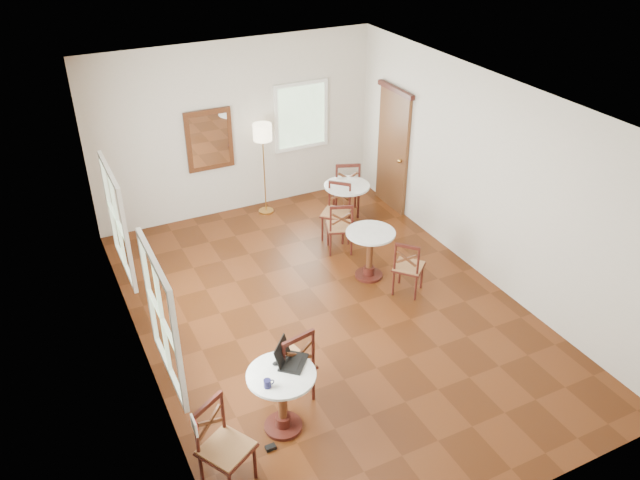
# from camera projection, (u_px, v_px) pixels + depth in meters

# --- Properties ---
(ground) EXTENTS (7.00, 7.00, 0.00)m
(ground) POSITION_uv_depth(u_px,v_px,m) (330.00, 312.00, 8.83)
(ground) COLOR #50230D
(ground) RESTS_ON ground
(room_shell) EXTENTS (5.02, 7.02, 3.01)m
(room_shell) POSITION_uv_depth(u_px,v_px,m) (317.00, 182.00, 8.06)
(room_shell) COLOR beige
(room_shell) RESTS_ON ground
(cafe_table_near) EXTENTS (0.74, 0.74, 0.78)m
(cafe_table_near) POSITION_uv_depth(u_px,v_px,m) (282.00, 395.00, 6.77)
(cafe_table_near) COLOR #3F150F
(cafe_table_near) RESTS_ON ground
(cafe_table_mid) EXTENTS (0.73, 0.73, 0.77)m
(cafe_table_mid) POSITION_uv_depth(u_px,v_px,m) (370.00, 249.00, 9.36)
(cafe_table_mid) COLOR #3F150F
(cafe_table_mid) RESTS_ON ground
(cafe_table_back) EXTENTS (0.76, 0.76, 0.80)m
(cafe_table_back) POSITION_uv_depth(u_px,v_px,m) (347.00, 201.00, 10.65)
(cafe_table_back) COLOR #3F150F
(cafe_table_back) RESTS_ON ground
(chair_near_a) EXTENTS (0.56, 0.56, 1.03)m
(chair_near_a) POSITION_uv_depth(u_px,v_px,m) (291.00, 365.00, 7.14)
(chair_near_a) COLOR #3F150F
(chair_near_a) RESTS_ON ground
(chair_near_b) EXTENTS (0.62, 0.62, 0.99)m
(chair_near_b) POSITION_uv_depth(u_px,v_px,m) (224.00, 447.00, 6.16)
(chair_near_b) COLOR #3F150F
(chair_near_b) RESTS_ON ground
(chair_mid_a) EXTENTS (0.53, 0.53, 0.89)m
(chair_mid_a) POSITION_uv_depth(u_px,v_px,m) (340.00, 227.00, 10.01)
(chair_mid_a) COLOR #3F150F
(chair_mid_a) RESTS_ON ground
(chair_mid_b) EXTENTS (0.57, 0.57, 0.88)m
(chair_mid_b) POSITION_uv_depth(u_px,v_px,m) (408.00, 267.00, 9.02)
(chair_mid_b) COLOR #3F150F
(chair_mid_b) RESTS_ON ground
(chair_back_a) EXTENTS (0.61, 0.61, 1.03)m
(chair_back_a) POSITION_uv_depth(u_px,v_px,m) (346.00, 188.00, 11.07)
(chair_back_a) COLOR #3F150F
(chair_back_a) RESTS_ON ground
(chair_back_b) EXTENTS (0.61, 0.61, 0.93)m
(chair_back_b) POSITION_uv_depth(u_px,v_px,m) (337.00, 212.00, 10.40)
(chair_back_b) COLOR #3F150F
(chair_back_b) RESTS_ON ground
(floor_lamp) EXTENTS (0.32, 0.32, 1.65)m
(floor_lamp) POSITION_uv_depth(u_px,v_px,m) (263.00, 138.00, 10.68)
(floor_lamp) COLOR #BF8C3F
(floor_lamp) RESTS_ON ground
(laptop) EXTENTS (0.44, 0.44, 0.24)m
(laptop) POSITION_uv_depth(u_px,v_px,m) (289.00, 358.00, 6.74)
(laptop) COLOR black
(laptop) RESTS_ON cafe_table_near
(mouse) EXTENTS (0.11, 0.09, 0.04)m
(mouse) POSITION_uv_depth(u_px,v_px,m) (277.00, 363.00, 6.74)
(mouse) COLOR black
(mouse) RESTS_ON cafe_table_near
(navy_mug) EXTENTS (0.12, 0.08, 0.09)m
(navy_mug) POSITION_uv_depth(u_px,v_px,m) (268.00, 383.00, 6.43)
(navy_mug) COLOR #100F35
(navy_mug) RESTS_ON cafe_table_near
(water_glass) EXTENTS (0.06, 0.06, 0.09)m
(water_glass) POSITION_uv_depth(u_px,v_px,m) (286.00, 361.00, 6.73)
(water_glass) COLOR white
(water_glass) RESTS_ON cafe_table_near
(power_adapter) EXTENTS (0.11, 0.07, 0.04)m
(power_adapter) POSITION_uv_depth(u_px,v_px,m) (271.00, 447.00, 6.74)
(power_adapter) COLOR black
(power_adapter) RESTS_ON ground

